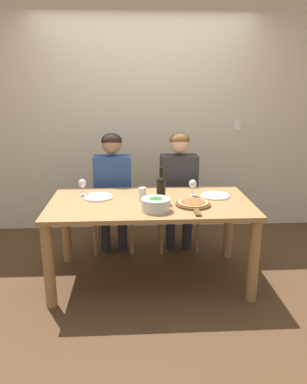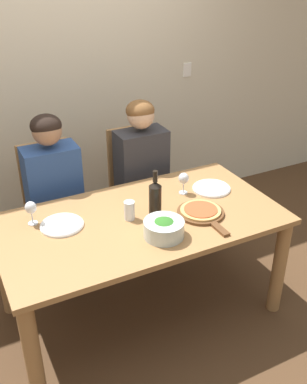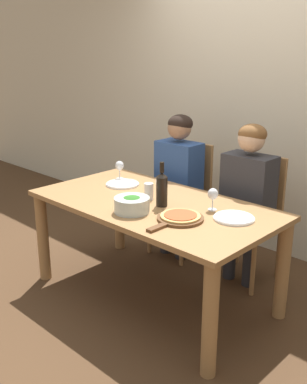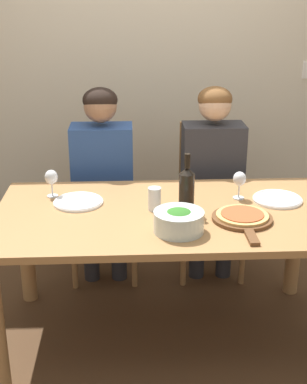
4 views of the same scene
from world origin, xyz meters
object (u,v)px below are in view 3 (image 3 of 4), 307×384
object	(u,v)px
dinner_plate_right	(234,218)
water_tumbler	(149,191)
wine_glass_left	(120,166)
wine_bottle	(162,188)
broccoli_bowl	(132,204)
pizza_on_board	(180,218)
person_man	(247,189)
dinner_plate_left	(122,184)
chair_left	(185,195)
chair_right	(253,213)
person_woman	(177,172)
wine_glass_right	(213,195)

from	to	relation	value
dinner_plate_right	water_tumbler	bearing A→B (deg)	-172.00
wine_glass_left	wine_bottle	bearing A→B (deg)	-19.56
broccoli_bowl	wine_glass_left	size ratio (longest dim) A/B	1.56
pizza_on_board	wine_glass_left	xyz separation A→B (m)	(-0.96, 0.37, 0.09)
person_man	dinner_plate_right	bearing A→B (deg)	-64.96
wine_glass_left	water_tumbler	world-z (taller)	wine_glass_left
dinner_plate_left	pizza_on_board	xyz separation A→B (m)	(0.82, -0.26, 0.01)
chair_left	wine_bottle	xyz separation A→B (m)	(0.45, -0.80, 0.34)
chair_right	wine_glass_left	size ratio (longest dim) A/B	6.51
person_man	person_woman	bearing A→B (deg)	180.00
person_man	broccoli_bowl	size ratio (longest dim) A/B	5.31
dinner_plate_right	person_woman	bearing A→B (deg)	149.65
person_woman	water_tumbler	xyz separation A→B (m)	(0.29, -0.65, 0.04)
wine_bottle	wine_glass_left	distance (m)	0.75
wine_glass_right	water_tumbler	size ratio (longest dim) A/B	1.26
water_tumbler	wine_bottle	bearing A→B (deg)	-12.67
pizza_on_board	wine_glass_right	bearing A→B (deg)	82.44
wine_glass_left	dinner_plate_right	bearing A→B (deg)	-5.74
chair_right	dinner_plate_left	distance (m)	1.06
chair_left	wine_glass_left	xyz separation A→B (m)	(-0.25, -0.55, 0.32)
wine_bottle	chair_right	bearing A→B (deg)	73.18
chair_left	wine_bottle	distance (m)	0.98
wine_bottle	dinner_plate_right	size ratio (longest dim) A/B	1.18
chair_right	dinner_plate_left	world-z (taller)	chair_right
chair_right	dinner_plate_left	xyz separation A→B (m)	(-0.80, -0.66, 0.22)
chair_right	dinner_plate_right	size ratio (longest dim) A/B	3.76
dinner_plate_left	wine_bottle	bearing A→B (deg)	-14.54
person_woman	wine_glass_left	distance (m)	0.51
dinner_plate_left	wine_glass_left	xyz separation A→B (m)	(-0.15, 0.11, 0.10)
dinner_plate_left	chair_right	bearing A→B (deg)	39.54
water_tumbler	dinner_plate_left	bearing A→B (deg)	164.72
broccoli_bowl	dinner_plate_right	xyz separation A→B (m)	(0.56, 0.35, -0.04)
person_woman	pizza_on_board	size ratio (longest dim) A/B	2.87
water_tumbler	person_woman	bearing A→B (deg)	114.16
chair_right	broccoli_bowl	size ratio (longest dim) A/B	4.18
person_woman	water_tumbler	distance (m)	0.71
chair_left	water_tumbler	distance (m)	0.86
broccoli_bowl	wine_glass_left	xyz separation A→B (m)	(-0.64, 0.48, 0.05)
person_woman	wine_glass_right	world-z (taller)	person_woman
broccoli_bowl	dinner_plate_right	distance (m)	0.67
wine_bottle	water_tumbler	size ratio (longest dim) A/B	2.56
wine_bottle	dinner_plate_left	world-z (taller)	wine_bottle
chair_right	wine_glass_left	bearing A→B (deg)	-149.71
dinner_plate_right	water_tumbler	xyz separation A→B (m)	(-0.66, -0.09, 0.05)
dinner_plate_right	wine_glass_right	distance (m)	0.23
person_man	water_tumbler	xyz separation A→B (m)	(-0.40, -0.65, 0.04)
wine_glass_left	pizza_on_board	bearing A→B (deg)	-20.96
chair_left	person_man	xyz separation A→B (m)	(0.69, -0.11, 0.23)
dinner_plate_left	dinner_plate_right	bearing A→B (deg)	-0.83
person_woman	dinner_plate_right	size ratio (longest dim) A/B	4.78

